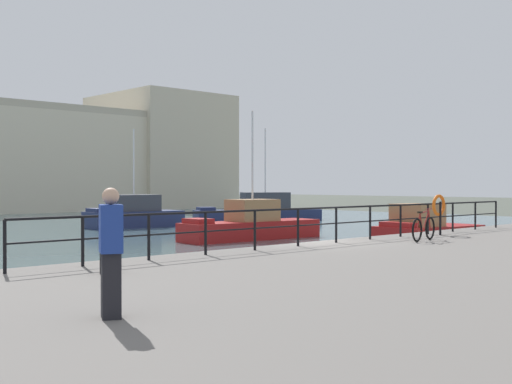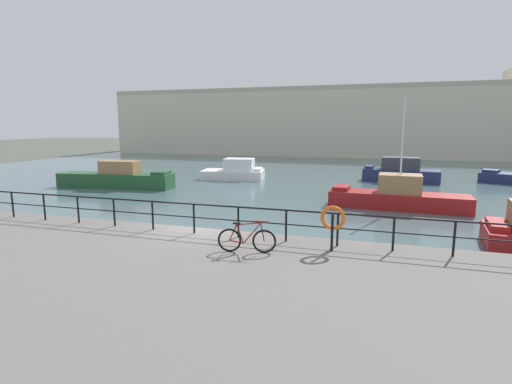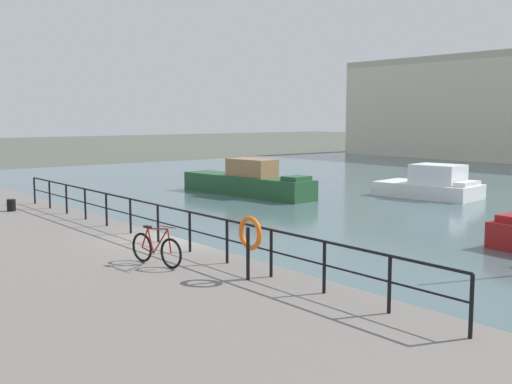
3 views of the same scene
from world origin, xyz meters
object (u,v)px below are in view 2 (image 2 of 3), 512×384
moored_harbor_tender (235,171)px  parked_bicycle (247,240)px  harbor_building (378,122)px  moored_green_narrowboat (117,178)px  moored_blue_motorboat (397,196)px  life_ring_stand (333,219)px  moored_white_yacht (400,172)px

moored_harbor_tender → parked_bicycle: bearing=-77.8°
harbor_building → moored_harbor_tender: bearing=-110.4°
parked_bicycle → moored_green_narrowboat: bearing=125.8°
moored_blue_motorboat → life_ring_stand: bearing=81.6°
moored_green_narrowboat → life_ring_stand: life_ring_stand is taller
harbor_building → moored_harbor_tender: size_ratio=12.84×
moored_harbor_tender → moored_white_yacht: size_ratio=0.92×
moored_white_yacht → parked_bicycle: bearing=81.2°
moored_green_narrowboat → moored_white_yacht: moored_white_yacht is taller
moored_blue_motorboat → harbor_building: bearing=-85.3°
moored_harbor_tender → parked_bicycle: 24.04m
life_ring_stand → parked_bicycle: bearing=-158.8°
life_ring_stand → moored_harbor_tender: bearing=117.3°
life_ring_stand → moored_white_yacht: bearing=82.3°
moored_blue_motorboat → life_ring_stand: (-2.47, -12.19, 1.30)m
harbor_building → moored_blue_motorboat: harbor_building is taller
moored_blue_motorboat → moored_green_narrowboat: moored_blue_motorboat is taller
moored_green_narrowboat → parked_bicycle: size_ratio=5.34×
moored_green_narrowboat → moored_white_yacht: (21.46, 10.24, 0.07)m
moored_harbor_tender → parked_bicycle: parked_bicycle is taller
moored_white_yacht → life_ring_stand: bearing=86.2°
moored_harbor_tender → life_ring_stand: size_ratio=4.24×
harbor_building → parked_bicycle: size_ratio=43.50×
moored_white_yacht → moored_blue_motorboat: bearing=90.1°
moored_blue_motorboat → moored_white_yacht: 12.04m
moored_blue_motorboat → life_ring_stand: moored_blue_motorboat is taller
moored_harbor_tender → moored_green_narrowboat: moored_green_narrowboat is taller
moored_white_yacht → life_ring_stand: moored_white_yacht is taller
moored_green_narrowboat → parked_bicycle: 21.71m
moored_green_narrowboat → moored_white_yacht: size_ratio=1.46×
moored_harbor_tender → harbor_building: bearing=60.7°
moored_harbor_tender → moored_white_yacht: (14.34, 2.73, 0.13)m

